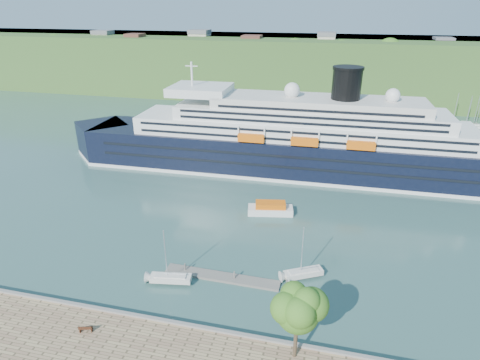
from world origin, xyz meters
TOP-DOWN VIEW (x-y plane):
  - ground at (0.00, 0.00)m, footprint 400.00×400.00m
  - far_hillside at (0.00, 145.00)m, footprint 400.00×50.00m
  - quay_coping at (0.00, -0.20)m, footprint 220.00×0.50m
  - cruise_ship at (6.21, 55.14)m, footprint 112.07×18.30m
  - park_bench at (-10.84, -3.95)m, footprint 1.78×1.11m
  - promenade_tree at (14.15, -1.71)m, footprint 6.27×6.27m
  - floating_pontoon at (1.98, 11.03)m, footprint 17.46×2.43m
  - sailboat_white_near at (-4.93, 8.18)m, footprint 6.80×2.89m
  - sailboat_white_far at (13.73, 13.96)m, footprint 6.54×4.66m
  - tender_launch at (5.67, 32.43)m, footprint 9.12×4.55m

SIDE VIEW (x-z plane):
  - ground at x=0.00m, z-range 0.00..0.00m
  - floating_pontoon at x=1.98m, z-range 0.00..0.39m
  - quay_coping at x=0.00m, z-range 1.00..1.30m
  - tender_launch at x=5.67m, z-range 0.00..2.41m
  - park_bench at x=-10.84m, z-range 1.00..2.06m
  - sailboat_white_far at x=13.73m, z-range 0.00..8.35m
  - sailboat_white_near at x=-4.93m, z-range 0.00..8.51m
  - promenade_tree at x=14.15m, z-range 1.00..11.38m
  - far_hillside at x=0.00m, z-range 0.00..24.00m
  - cruise_ship at x=6.21m, z-range 0.00..25.11m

